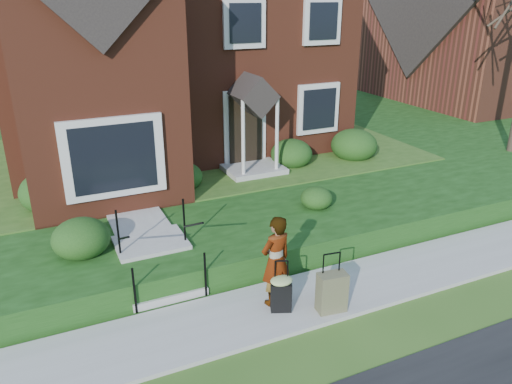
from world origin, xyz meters
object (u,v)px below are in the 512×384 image
woman (276,261)px  suitcase_olive (332,292)px  suitcase_black (281,292)px  front_steps (157,260)px

woman → suitcase_olive: size_ratio=1.55×
woman → suitcase_black: bearing=73.5°
front_steps → woman: bearing=-45.1°
woman → suitcase_black: size_ratio=1.76×
suitcase_black → suitcase_olive: (0.81, -0.37, -0.01)m
suitcase_black → woman: bearing=108.4°
front_steps → suitcase_black: (1.71, -1.99, -0.02)m
front_steps → woman: size_ratio=1.18×
suitcase_black → suitcase_olive: 0.89m
suitcase_olive → woman: bearing=148.5°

